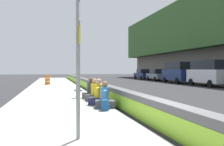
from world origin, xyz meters
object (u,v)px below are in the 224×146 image
Objects in this scene: parked_car_fourth at (209,73)px; parked_car_midline at (178,72)px; route_sign_post at (78,44)px; seated_person_middle at (99,96)px; parked_car_far at (157,75)px; backpack at (105,105)px; fire_hydrant at (78,89)px; parked_car_farther at (143,74)px; seated_person_far at (91,92)px; seated_person_foreground at (105,99)px; seated_person_rear at (95,94)px; construction_barrel at (48,80)px.

parked_car_midline is (5.85, 0.17, 0.00)m from parked_car_fourth.
route_sign_post is 5.70m from seated_person_middle.
backpack is at bearing 152.10° from parked_car_far.
parked_car_midline is at bearing 179.04° from parked_car_far.
parked_car_farther is at bearing -27.66° from fire_hydrant.
parked_car_midline is 1.14× the size of parked_car_farther.
seated_person_middle reaches higher than seated_person_far.
seated_person_rear is at bearing 0.79° from seated_person_foreground.
route_sign_post is 0.80× the size of parked_car_farther.
route_sign_post reaches higher than seated_person_middle.
seated_person_middle is 1.19× the size of construction_barrel.
seated_person_middle is at bearing -171.05° from construction_barrel.
backpack is (3.59, -1.37, -1.90)m from route_sign_post.
parked_car_far reaches higher than fire_hydrant.
construction_barrel is 0.19× the size of parked_car_midline.
parked_car_midline reaches higher than seated_person_middle.
fire_hydrant is 0.78× the size of seated_person_middle.
seated_person_foreground is 16.39m from construction_barrel.
seated_person_middle is 26.57m from parked_car_far.
fire_hydrant is at bearing 146.13° from parked_car_far.
seated_person_far is (-0.39, -0.64, -0.10)m from fire_hydrant.
construction_barrel is at bearing 74.30° from parked_car_fourth.
parked_car_far is at bearing -32.13° from seated_person_far.
route_sign_post is 3.29× the size of seated_person_rear.
seated_person_middle reaches higher than seated_person_rear.
seated_person_middle reaches higher than seated_person_foreground.
seated_person_rear is 2.73× the size of backpack.
parked_car_midline reaches higher than parked_car_farther.
parked_car_farther reaches higher than fire_hydrant.
backpack is at bearing 156.74° from parked_car_farther.
parked_car_fourth reaches higher than backpack.
seated_person_far is 29.36m from parked_car_farther.
parked_car_fourth is at bearing -42.09° from route_sign_post.
parked_car_farther reaches higher than seated_person_far.
seated_person_foreground is at bearing -179.21° from seated_person_rear.
seated_person_foreground is (4.28, -1.51, -1.76)m from route_sign_post.
fire_hydrant is 0.81× the size of seated_person_rear.
construction_barrel is (20.48, 0.97, -1.61)m from route_sign_post.
fire_hydrant is at bearing 152.34° from parked_car_farther.
parked_car_fourth reaches higher than seated_person_middle.
fire_hydrant reaches higher than backpack.
parked_car_fourth is at bearing -178.33° from parked_car_midline.
seated_person_middle reaches higher than backpack.
seated_person_rear is 0.21× the size of parked_car_midline.
parked_car_farther is (11.99, -0.03, -0.49)m from parked_car_midline.
parked_car_fourth is at bearing -105.70° from construction_barrel.
backpack is 0.42× the size of construction_barrel.
seated_person_foreground reaches higher than construction_barrel.
backpack is 22.54m from parked_car_midline.
seated_person_foreground is at bearing -169.52° from fire_hydrant.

